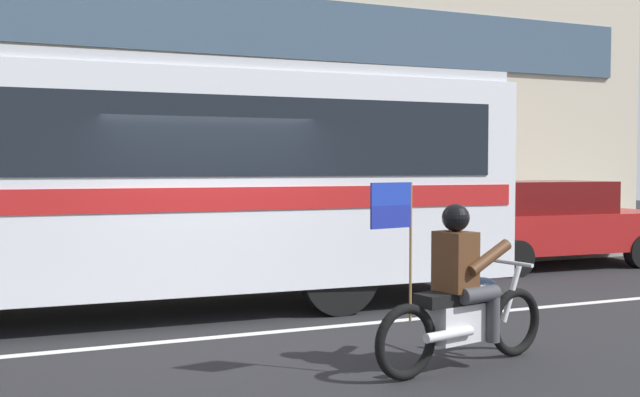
% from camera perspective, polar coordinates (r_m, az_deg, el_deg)
% --- Properties ---
extents(ground_plane, '(60.00, 60.00, 0.00)m').
position_cam_1_polar(ground_plane, '(8.68, -8.84, -10.17)').
color(ground_plane, black).
extents(sidewalk_curb, '(28.00, 3.80, 0.15)m').
position_cam_1_polar(sidewalk_curb, '(13.61, -13.72, -5.25)').
color(sidewalk_curb, gray).
rests_on(sidewalk_curb, ground_plane).
extents(lane_center_stripe, '(26.60, 0.14, 0.01)m').
position_cam_1_polar(lane_center_stripe, '(8.11, -7.87, -11.04)').
color(lane_center_stripe, silver).
rests_on(lane_center_stripe, ground_plane).
extents(transit_bus, '(11.61, 2.91, 3.22)m').
position_cam_1_polar(transit_bus, '(9.45, -19.45, 2.27)').
color(transit_bus, silver).
rests_on(transit_bus, ground_plane).
extents(motorcycle_with_rider, '(2.16, 0.77, 1.78)m').
position_cam_1_polar(motorcycle_with_rider, '(6.84, 11.49, -7.94)').
color(motorcycle_with_rider, black).
rests_on(motorcycle_with_rider, ground_plane).
extents(parked_sedan_curbside, '(4.67, 1.96, 1.64)m').
position_cam_1_polar(parked_sedan_curbside, '(14.16, 18.00, -1.84)').
color(parked_sedan_curbside, maroon).
rests_on(parked_sedan_curbside, ground_plane).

